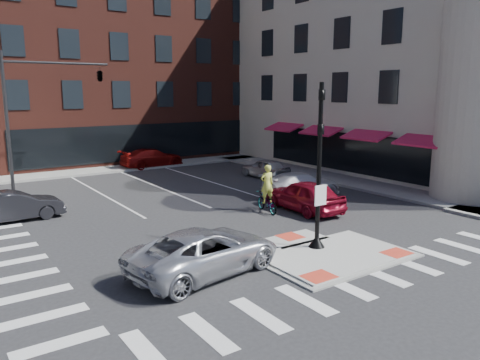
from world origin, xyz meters
TOP-DOWN VIEW (x-y plane):
  - ground at (0.00, 0.00)m, footprint 120.00×120.00m
  - refuge_island at (0.00, -0.26)m, footprint 5.40×4.65m
  - sidewalk_e at (10.80, 10.00)m, footprint 3.00×24.00m
  - sidewalk_n at (3.00, 22.00)m, footprint 26.00×3.00m
  - building_n at (3.00, 31.99)m, footprint 24.40×18.40m
  - building_e at (21.54, 11.50)m, footprint 21.90×23.90m
  - building_far_right at (9.00, 54.00)m, footprint 12.00×12.00m
  - signal_pole at (0.00, 0.40)m, footprint 0.60×0.60m
  - mast_arm_signal at (-3.47, 18.00)m, footprint 6.10×2.24m
  - silver_suv at (-4.50, 0.84)m, footprint 5.60×3.27m
  - red_sedan at (3.50, 4.98)m, footprint 1.94×4.56m
  - white_pickup at (5.58, 7.51)m, footprint 4.79×2.48m
  - bg_car_dark at (-8.50, 11.00)m, footprint 4.19×1.62m
  - bg_car_silver at (7.27, 13.00)m, footprint 1.72×3.93m
  - bg_car_red at (2.84, 21.50)m, footprint 5.02×2.30m
  - cyclist at (1.83, 5.79)m, footprint 0.96×1.95m

SIDE VIEW (x-z plane):
  - ground at x=0.00m, z-range 0.00..0.00m
  - refuge_island at x=0.00m, z-range -0.01..0.11m
  - sidewalk_e at x=10.80m, z-range 0.00..0.15m
  - sidewalk_n at x=3.00m, z-range 0.00..0.15m
  - bg_car_silver at x=7.27m, z-range 0.00..1.32m
  - white_pickup at x=5.58m, z-range 0.00..1.33m
  - bg_car_dark at x=-8.50m, z-range 0.00..1.36m
  - bg_car_red at x=2.84m, z-range 0.00..1.42m
  - silver_suv at x=-4.50m, z-range 0.00..1.46m
  - red_sedan at x=3.50m, z-range 0.00..1.54m
  - cyclist at x=1.83m, z-range -0.38..1.95m
  - signal_pole at x=0.00m, z-range -0.63..5.35m
  - building_far_right at x=9.00m, z-range 0.00..12.00m
  - mast_arm_signal at x=-3.47m, z-range 2.21..10.21m
  - building_n at x=3.00m, z-range 0.05..15.55m
  - building_e at x=21.54m, z-range -0.81..16.89m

